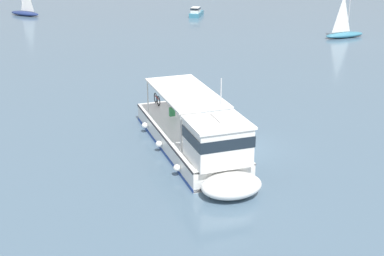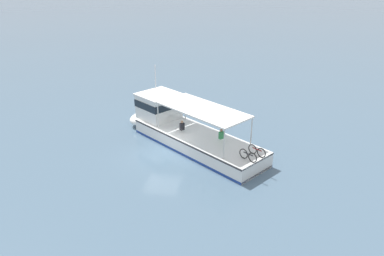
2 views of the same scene
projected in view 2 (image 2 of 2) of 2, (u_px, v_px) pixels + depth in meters
The scene contains 2 objects.
ground_plane at pixel (162, 154), 25.40m from camera, with size 400.00×400.00×0.00m, color slate.
ferry_main at pixel (183, 129), 26.97m from camera, with size 12.09×9.99×5.32m.
Camera 2 is at (-6.15, 21.74, 11.94)m, focal length 33.67 mm.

